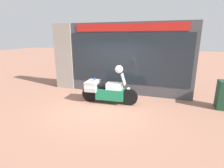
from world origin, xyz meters
The scene contains 5 objects.
ground_plane centered at (0.00, 0.00, 0.00)m, with size 60.00×60.00×0.00m, color #9E6B56.
shop_building centered at (-0.45, 2.00, 1.62)m, with size 6.64×0.55×3.22m.
window_display centered at (0.42, 2.03, 0.47)m, with size 5.20×0.30×1.95m.
paramedic_motorcycle centered at (-0.07, 0.47, 0.52)m, with size 2.29×0.74×1.26m.
white_helmet centered at (0.47, 0.51, 1.41)m, with size 0.30×0.30×0.30m, color white.
Camera 1 is at (2.32, -5.78, 2.61)m, focal length 28.00 mm.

